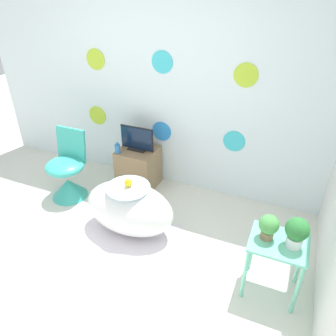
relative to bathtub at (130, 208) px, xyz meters
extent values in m
plane|color=silver|center=(-0.08, -0.78, -0.29)|extent=(12.00, 12.00, 0.00)
cube|color=white|center=(-0.08, 1.07, 1.01)|extent=(4.93, 0.04, 2.60)
cylinder|color=#B2D633|center=(-1.03, 1.05, 0.48)|extent=(0.25, 0.01, 0.25)
cylinder|color=#2D8CE0|center=(-0.09, 1.05, 0.42)|extent=(0.25, 0.01, 0.25)
cylinder|color=#3DC6D6|center=(0.82, 1.05, 0.46)|extent=(0.25, 0.01, 0.25)
cylinder|color=#B2D633|center=(-0.96, 1.05, 1.22)|extent=(0.25, 0.01, 0.25)
cylinder|color=#3DC6D6|center=(-0.07, 1.05, 1.27)|extent=(0.25, 0.01, 0.25)
cylinder|color=#B2D633|center=(0.86, 1.05, 1.23)|extent=(0.25, 0.01, 0.25)
cube|color=silver|center=(0.00, -0.17, -0.29)|extent=(1.03, 0.85, 0.01)
ellipsoid|color=white|center=(0.00, 0.00, 0.00)|extent=(0.97, 0.55, 0.58)
cylinder|color=#B2DBEA|center=(0.00, 0.00, 0.27)|extent=(0.45, 0.45, 0.01)
sphere|color=yellow|center=(0.01, 0.00, 0.33)|extent=(0.08, 0.08, 0.08)
sphere|color=yellow|center=(0.01, -0.02, 0.36)|extent=(0.05, 0.05, 0.05)
cone|color=orange|center=(0.01, -0.04, 0.36)|extent=(0.02, 0.02, 0.02)
cone|color=#38B2A3|center=(-1.01, 0.25, -0.17)|extent=(0.44, 0.44, 0.24)
ellipsoid|color=#38B2A3|center=(-1.01, 0.25, 0.14)|extent=(0.46, 0.46, 0.16)
cube|color=#38B2A3|center=(-1.01, 0.42, 0.35)|extent=(0.39, 0.09, 0.42)
cube|color=#8E704C|center=(-0.31, 0.81, -0.03)|extent=(0.47, 0.44, 0.53)
cube|color=white|center=(-0.31, 0.59, 0.07)|extent=(0.40, 0.01, 0.15)
cube|color=black|center=(-0.31, 0.81, 0.25)|extent=(0.23, 0.12, 0.02)
cube|color=black|center=(-0.31, 0.81, 0.39)|extent=(0.43, 0.01, 0.29)
cube|color=#0F1E38|center=(-0.31, 0.80, 0.39)|extent=(0.41, 0.01, 0.27)
cylinder|color=#2D72B7|center=(-0.50, 0.64, 0.29)|extent=(0.07, 0.07, 0.11)
cylinder|color=#2D72B7|center=(-0.50, 0.64, 0.36)|extent=(0.04, 0.04, 0.02)
cube|color=#72D8B7|center=(1.51, -0.21, 0.27)|extent=(0.47, 0.39, 0.02)
cylinder|color=#72D8B7|center=(1.30, -0.38, -0.02)|extent=(0.03, 0.03, 0.55)
cylinder|color=#72D8B7|center=(1.71, -0.38, -0.02)|extent=(0.03, 0.03, 0.55)
cylinder|color=#72D8B7|center=(1.30, -0.04, -0.02)|extent=(0.03, 0.03, 0.55)
cylinder|color=#72D8B7|center=(1.71, -0.04, -0.02)|extent=(0.03, 0.03, 0.55)
cylinder|color=#8C6B4C|center=(1.40, -0.20, 0.32)|extent=(0.10, 0.10, 0.07)
sphere|color=#4C9E4C|center=(1.40, -0.20, 0.42)|extent=(0.16, 0.16, 0.16)
cylinder|color=white|center=(1.61, -0.22, 0.33)|extent=(0.13, 0.13, 0.10)
sphere|color=#2D7A38|center=(1.61, -0.22, 0.46)|extent=(0.19, 0.19, 0.19)
camera|label=1|loc=(1.44, -2.34, 2.17)|focal=35.00mm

